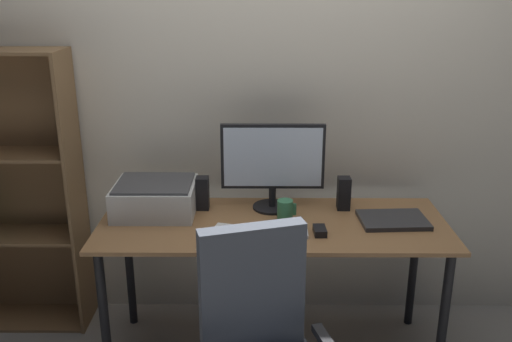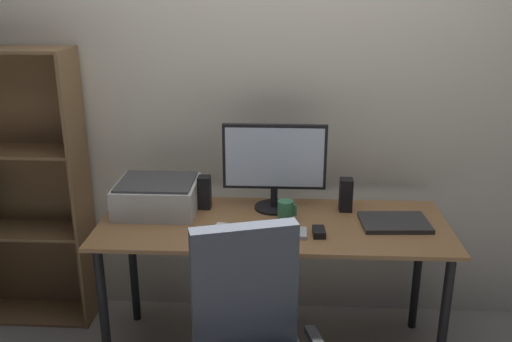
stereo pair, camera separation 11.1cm
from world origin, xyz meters
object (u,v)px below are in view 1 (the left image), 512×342
Objects in this scene: monitor at (273,161)px; bookshelf at (15,194)px; desk at (273,238)px; keyboard at (276,232)px; mouse at (320,231)px; speaker_right at (344,193)px; speaker_left at (203,193)px; laptop at (393,220)px; printer at (155,198)px; coffee_mug at (285,210)px.

bookshelf is (-1.39, 0.14, -0.24)m from monitor.
keyboard reaches higher than desk.
speaker_right is (0.15, 0.30, 0.07)m from mouse.
desk is 0.16m from keyboard.
desk is 0.43m from speaker_left.
printer is (-1.17, 0.11, 0.07)m from laptop.
coffee_mug is (0.06, 0.03, 0.14)m from desk.
coffee_mug is at bearing 25.78° from desk.
coffee_mug is at bearing -154.77° from speaker_right.
keyboard is at bearing -84.71° from desk.
mouse reaches higher than keyboard.
monitor is at bearing 178.74° from speaker_right.
mouse is at bearing -31.36° from desk.
coffee_mug is 0.32× the size of laptop.
speaker_right reaches higher than mouse.
bookshelf reaches higher than printer.
coffee_mug is 0.34m from speaker_right.
speaker_right is at bearing -4.85° from bookshelf.
monitor is at bearing 5.57° from printer.
laptop is 1.88× the size of speaker_left.
desk is 4.22× the size of printer.
coffee_mug reaches higher than mouse.
speaker_left is 0.72m from speaker_right.
printer is (-0.59, 0.12, 0.17)m from desk.
speaker_left is 0.11× the size of bookshelf.
speaker_left is (-0.36, 0.17, 0.17)m from desk.
printer is at bearing -177.00° from speaker_right.
coffee_mug is 0.26× the size of printer.
printer is at bearing -167.91° from speaker_left.
monitor is 0.65m from laptop.
speaker_right reaches higher than coffee_mug.
speaker_left is (-0.42, 0.14, 0.03)m from coffee_mug.
desk is 0.38m from monitor.
coffee_mug reaches higher than laptop.
desk is 0.59m from laptop.
monitor is at bearing 110.27° from coffee_mug.
laptop is 0.28m from speaker_right.
keyboard is at bearing 178.03° from mouse.
bookshelf is (-1.45, 0.29, -0.03)m from coffee_mug.
keyboard is 0.17m from coffee_mug.
coffee_mug is 1.48m from bookshelf.
keyboard is (0.01, -0.13, 0.09)m from desk.
keyboard is 0.20m from mouse.
desk is 5.28× the size of laptop.
mouse is 0.56× the size of speaker_right.
keyboard is 2.81× the size of coffee_mug.
speaker_right is 0.11× the size of bookshelf.
speaker_left reaches higher than printer.
mouse is 0.65m from speaker_left.
speaker_right is (0.35, 0.30, 0.08)m from keyboard.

